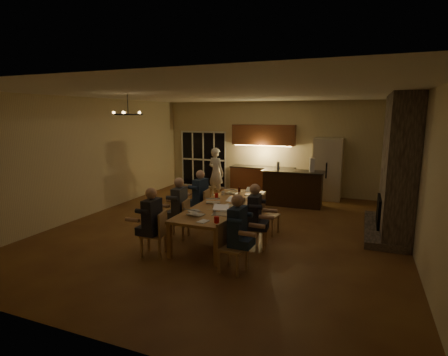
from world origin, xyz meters
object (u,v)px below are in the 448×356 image
at_px(can_right, 244,201).
at_px(laptop_f, 251,191).
at_px(chair_left_mid, 178,219).
at_px(standing_person, 216,173).
at_px(person_right_near, 237,232).
at_px(laptop_e, 233,189).
at_px(mug_back, 223,193).
at_px(person_right_mid, 255,217).
at_px(plate_near, 226,211).
at_px(can_silver, 214,210).
at_px(redcup_near, 217,220).
at_px(chair_right_mid, 256,228).
at_px(laptop_d, 231,201).
at_px(person_left_far, 201,197).
at_px(chandelier, 128,114).
at_px(laptop_c, 213,198).
at_px(plate_left, 194,211).
at_px(bar_island, 293,188).
at_px(person_left_mid, 180,208).
at_px(chair_right_near, 233,247).
at_px(chair_left_far, 199,207).
at_px(laptop_b, 220,209).
at_px(mug_mid, 236,197).
at_px(plate_far, 251,198).
at_px(laptop_a, 196,209).
at_px(can_cola, 239,189).
at_px(refrigerator, 327,169).
at_px(person_left_near, 152,223).
at_px(chair_left_near, 153,233).
at_px(bar_bottle, 278,166).
at_px(bar_blender, 312,165).
at_px(dining_table, 224,220).
at_px(chair_right_far, 268,215).
at_px(redcup_mid, 217,195).
at_px(mug_front, 215,205).

bearing_deg(can_right, laptop_f, 95.75).
relative_size(chair_left_mid, standing_person, 0.53).
bearing_deg(person_right_near, laptop_e, 25.16).
height_order(mug_back, can_right, can_right).
height_order(person_right_mid, plate_near, person_right_mid).
xyz_separation_m(can_silver, can_right, (0.32, 0.95, 0.00)).
bearing_deg(person_right_mid, redcup_near, 141.54).
bearing_deg(can_right, chair_right_mid, -53.55).
distance_m(person_right_mid, standing_person, 4.73).
height_order(person_right_mid, laptop_d, person_right_mid).
height_order(person_left_far, chandelier, chandelier).
bearing_deg(laptop_c, chair_right_mid, 136.08).
relative_size(person_right_near, chandelier, 2.16).
height_order(chair_left_mid, plate_left, chair_left_mid).
height_order(bar_island, person_left_mid, person_left_mid).
xyz_separation_m(chair_right_near, laptop_e, (-1.04, 2.76, 0.42)).
bearing_deg(person_right_near, chair_left_far, 42.76).
bearing_deg(laptop_b, mug_mid, 85.59).
height_order(mug_back, plate_far, mug_back).
relative_size(laptop_a, laptop_c, 1.00).
relative_size(person_right_near, can_cola, 11.50).
relative_size(refrigerator, can_right, 16.67).
relative_size(person_left_near, laptop_f, 4.31).
xyz_separation_m(chair_left_near, bar_bottle, (1.33, 4.86, 0.76)).
distance_m(chair_left_far, mug_mid, 1.08).
relative_size(can_cola, bar_blender, 0.29).
height_order(standing_person, can_right, standing_person).
xyz_separation_m(person_right_mid, laptop_e, (-1.09, 1.64, 0.17)).
relative_size(person_right_mid, person_left_far, 1.00).
xyz_separation_m(bar_island, laptop_f, (-0.62, -2.21, 0.32)).
bearing_deg(chair_right_mid, mug_mid, 31.03).
bearing_deg(can_cola, laptop_d, -77.53).
relative_size(dining_table, laptop_b, 10.27).
bearing_deg(mug_mid, chair_right_far, 1.75).
xyz_separation_m(standing_person, laptop_a, (1.46, -4.46, 0.03)).
height_order(chair_left_far, laptop_d, laptop_d).
xyz_separation_m(person_left_far, redcup_mid, (0.51, -0.17, 0.12)).
height_order(laptop_f, can_silver, laptop_f).
bearing_deg(person_left_far, chair_right_near, 45.84).
height_order(person_right_mid, plate_left, person_right_mid).
distance_m(mug_mid, can_right, 0.40).
bearing_deg(person_left_far, laptop_d, 65.18).
xyz_separation_m(person_left_far, plate_near, (1.18, -1.22, 0.07)).
height_order(bar_island, can_silver, bar_island).
bearing_deg(plate_far, chair_right_far, -26.45).
bearing_deg(laptop_a, standing_person, -61.81).
relative_size(chair_right_near, redcup_mid, 7.42).
distance_m(dining_table, bar_blender, 3.67).
bearing_deg(mug_front, person_left_mid, -172.20).
bearing_deg(mug_mid, laptop_b, -83.82).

